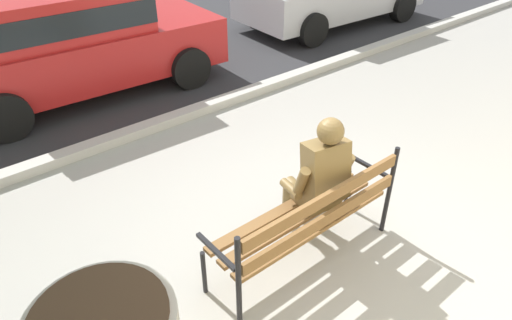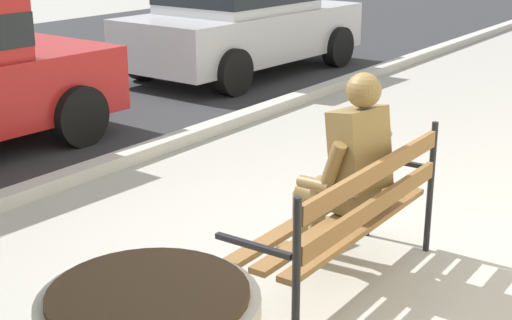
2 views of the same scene
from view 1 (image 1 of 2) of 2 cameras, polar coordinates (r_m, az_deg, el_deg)
The scene contains 6 objects.
ground_plane at distance 4.37m, azimuth 6.01°, elevation -11.10°, with size 80.00×80.00×0.00m, color #9E9B93.
street_surface at distance 10.34m, azimuth -25.35°, elevation 13.29°, with size 60.00×9.00×0.01m, color #2D2D30.
curb_stone at distance 6.27m, azimuth -12.84°, elevation 4.13°, with size 60.00×0.20×0.12m, color #B2AFA8.
park_bench at distance 3.89m, azimuth 6.70°, elevation -7.03°, with size 1.80×0.54×0.95m.
bronze_statue_seated at distance 4.08m, azimuth 7.46°, elevation -2.64°, with size 0.75×0.80×1.37m.
parked_car_red at distance 7.40m, azimuth -21.62°, elevation 13.88°, with size 4.17×2.06×1.56m.
Camera 1 is at (-2.30, -2.10, 3.06)m, focal length 32.19 mm.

